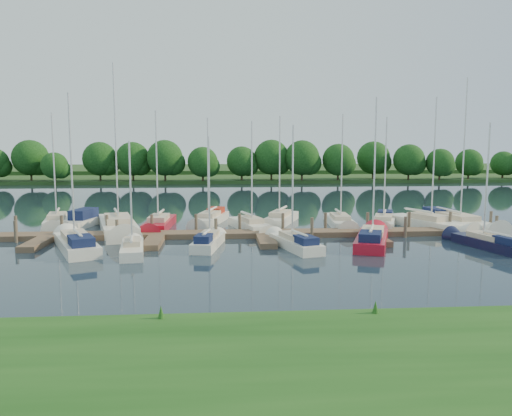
{
  "coord_description": "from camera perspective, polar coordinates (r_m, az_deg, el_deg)",
  "views": [
    {
      "loc": [
        -3.25,
        -29.86,
        6.99
      ],
      "look_at": [
        -0.52,
        8.0,
        2.2
      ],
      "focal_mm": 35.0,
      "sensor_mm": 36.0,
      "label": 1
    }
  ],
  "objects": [
    {
      "name": "sailboat_s_1",
      "position": [
        33.38,
        -13.95,
        -4.63
      ],
      "size": [
        2.07,
        5.87,
        7.6
      ],
      "rotation": [
        0.0,
        0.0,
        0.14
      ],
      "color": "silver",
      "rests_on": "ground"
    },
    {
      "name": "sailboat_n_10",
      "position": [
        46.55,
        22.0,
        -1.57
      ],
      "size": [
        3.67,
        10.47,
        13.03
      ],
      "rotation": [
        0.0,
        0.0,
        3.28
      ],
      "color": "silver",
      "rests_on": "ground"
    },
    {
      "name": "sailboat_n_9",
      "position": [
        44.57,
        19.11,
        -1.86
      ],
      "size": [
        4.84,
        8.73,
        11.36
      ],
      "rotation": [
        0.0,
        0.0,
        3.54
      ],
      "color": "silver",
      "rests_on": "ground"
    },
    {
      "name": "mooring_pilings",
      "position": [
        38.96,
        0.72,
        -2.25
      ],
      "size": [
        38.24,
        2.84,
        2.0
      ],
      "color": "#473D33",
      "rests_on": "ground"
    },
    {
      "name": "sailboat_n_6",
      "position": [
        44.68,
        2.76,
        -1.45
      ],
      "size": [
        4.03,
        7.63,
        9.92
      ],
      "rotation": [
        0.0,
        0.0,
        2.78
      ],
      "color": "silver",
      "rests_on": "ground"
    },
    {
      "name": "sailboat_n_4",
      "position": [
        44.97,
        -5.28,
        -1.37
      ],
      "size": [
        3.39,
        7.65,
        9.75
      ],
      "rotation": [
        0.0,
        0.0,
        2.88
      ],
      "color": "silver",
      "rests_on": "ground"
    },
    {
      "name": "treeline",
      "position": [
        91.89,
        -2.31,
        5.34
      ],
      "size": [
        147.04,
        9.45,
        8.05
      ],
      "color": "#38281C",
      "rests_on": "ground"
    },
    {
      "name": "sailboat_n_8",
      "position": [
        45.01,
        14.4,
        -1.57
      ],
      "size": [
        4.04,
        7.59,
        9.69
      ],
      "rotation": [
        0.0,
        0.0,
        2.77
      ],
      "color": "silver",
      "rests_on": "ground"
    },
    {
      "name": "sailboat_s_0",
      "position": [
        35.8,
        -19.89,
        -3.96
      ],
      "size": [
        4.82,
        8.32,
        10.85
      ],
      "rotation": [
        0.0,
        0.0,
        0.42
      ],
      "color": "silver",
      "rests_on": "ground"
    },
    {
      "name": "ground",
      "position": [
        30.84,
        2.05,
        -5.91
      ],
      "size": [
        260.0,
        260.0,
        0.0
      ],
      "primitive_type": "plane",
      "color": "#1A2734",
      "rests_on": "ground"
    },
    {
      "name": "distant_hill",
      "position": [
        130.05,
        -2.69,
        4.41
      ],
      "size": [
        220.0,
        40.0,
        1.4
      ],
      "primitive_type": "cube",
      "color": "#2F5324",
      "rests_on": "ground"
    },
    {
      "name": "far_shore",
      "position": [
        105.12,
        -2.35,
        3.54
      ],
      "size": [
        180.0,
        30.0,
        0.6
      ],
      "primitive_type": "cube",
      "color": "#203D17",
      "rests_on": "ground"
    },
    {
      "name": "sailboat_n_3",
      "position": [
        42.84,
        -11.04,
        -1.96
      ],
      "size": [
        2.25,
        7.98,
        10.22
      ],
      "rotation": [
        0.0,
        0.0,
        3.09
      ],
      "color": "#AE1022",
      "rests_on": "ground"
    },
    {
      "name": "sailboat_s_4",
      "position": [
        36.35,
        13.12,
        -3.56
      ],
      "size": [
        4.35,
        8.34,
        10.73
      ],
      "rotation": [
        0.0,
        0.0,
        -0.36
      ],
      "color": "#AE1022",
      "rests_on": "ground"
    },
    {
      "name": "near_bank",
      "position": [
        15.75,
        8.64,
        -18.22
      ],
      "size": [
        90.0,
        10.0,
        0.5
      ],
      "primitive_type": "cube",
      "color": "#184513",
      "rests_on": "ground"
    },
    {
      "name": "sailboat_n_2",
      "position": [
        42.28,
        -15.45,
        -2.2
      ],
      "size": [
        5.06,
        11.11,
        13.93
      ],
      "rotation": [
        0.0,
        0.0,
        3.42
      ],
      "color": "silver",
      "rests_on": "ground"
    },
    {
      "name": "sailboat_n_0",
      "position": [
        46.84,
        -21.78,
        -1.57
      ],
      "size": [
        3.34,
        7.98,
        10.12
      ],
      "rotation": [
        0.0,
        0.0,
        3.37
      ],
      "color": "silver",
      "rests_on": "ground"
    },
    {
      "name": "motorboat",
      "position": [
        45.71,
        -19.2,
        -1.53
      ],
      "size": [
        2.88,
        6.2,
        1.87
      ],
      "rotation": [
        0.0,
        0.0,
        2.91
      ],
      "color": "silver",
      "rests_on": "ground"
    },
    {
      "name": "sailboat_n_5",
      "position": [
        41.31,
        -0.61,
        -2.16
      ],
      "size": [
        3.48,
        7.19,
        9.31
      ],
      "rotation": [
        0.0,
        0.0,
        3.45
      ],
      "color": "silver",
      "rests_on": "ground"
    },
    {
      "name": "sailboat_s_3",
      "position": [
        34.21,
        4.41,
        -4.07
      ],
      "size": [
        3.11,
        6.77,
        8.71
      ],
      "rotation": [
        0.0,
        0.0,
        0.28
      ],
      "color": "silver",
      "rests_on": "ground"
    },
    {
      "name": "sailboat_s_2",
      "position": [
        34.65,
        -5.43,
        -3.93
      ],
      "size": [
        2.36,
        6.12,
        7.94
      ],
      "rotation": [
        0.0,
        0.0,
        -0.19
      ],
      "color": "silver",
      "rests_on": "ground"
    },
    {
      "name": "sailboat_s_5",
      "position": [
        37.64,
        24.94,
        -3.7
      ],
      "size": [
        2.96,
        6.95,
        8.85
      ],
      "rotation": [
        0.0,
        0.0,
        0.24
      ],
      "color": "black",
      "rests_on": "ground"
    },
    {
      "name": "sailboat_n_7",
      "position": [
        44.16,
        9.59,
        -1.67
      ],
      "size": [
        2.3,
        7.88,
        9.94
      ],
      "rotation": [
        0.0,
        0.0,
        3.08
      ],
      "color": "silver",
      "rests_on": "ground"
    },
    {
      "name": "dock",
      "position": [
        37.92,
        0.87,
        -3.12
      ],
      "size": [
        40.0,
        6.0,
        0.4
      ],
      "color": "brown",
      "rests_on": "ground"
    }
  ]
}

